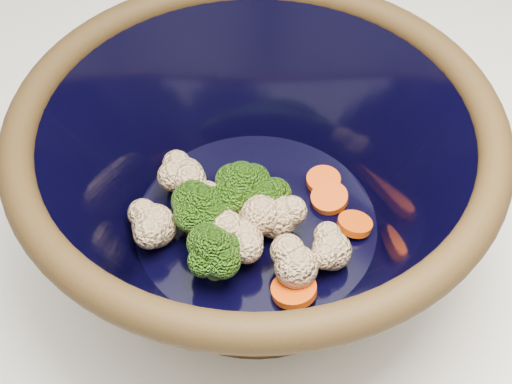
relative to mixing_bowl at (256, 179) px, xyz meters
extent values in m
cylinder|color=black|center=(0.00, 0.00, -0.08)|extent=(0.20, 0.20, 0.01)
torus|color=black|center=(0.00, 0.00, 0.05)|extent=(0.33, 0.33, 0.02)
cylinder|color=black|center=(0.00, 0.00, -0.05)|extent=(0.19, 0.19, 0.00)
cylinder|color=#608442|center=(-0.04, 0.02, -0.04)|extent=(0.01, 0.01, 0.02)
ellipsoid|color=#3A6F15|center=(-0.04, 0.02, -0.02)|extent=(0.04, 0.04, 0.03)
cylinder|color=#608442|center=(-0.05, -0.02, -0.04)|extent=(0.01, 0.01, 0.02)
ellipsoid|color=#3A6F15|center=(-0.05, -0.02, -0.02)|extent=(0.04, 0.04, 0.03)
cylinder|color=#608442|center=(0.00, 0.01, -0.04)|extent=(0.01, 0.01, 0.02)
ellipsoid|color=#3A6F15|center=(0.00, 0.01, -0.01)|extent=(0.04, 0.04, 0.04)
cylinder|color=#608442|center=(0.01, 0.00, -0.04)|extent=(0.01, 0.01, 0.02)
ellipsoid|color=#3A6F15|center=(0.01, 0.00, -0.02)|extent=(0.03, 0.03, 0.03)
sphere|color=beige|center=(-0.03, -0.02, -0.03)|extent=(0.03, 0.03, 0.03)
sphere|color=beige|center=(-0.03, 0.02, -0.03)|extent=(0.03, 0.03, 0.03)
sphere|color=beige|center=(-0.02, 0.06, -0.03)|extent=(0.03, 0.03, 0.03)
sphere|color=beige|center=(0.01, -0.02, -0.03)|extent=(0.03, 0.03, 0.03)
sphere|color=beige|center=(-0.01, -0.06, -0.03)|extent=(0.03, 0.03, 0.03)
sphere|color=beige|center=(0.00, 0.00, -0.04)|extent=(0.03, 0.03, 0.03)
sphere|color=beige|center=(-0.07, 0.03, -0.03)|extent=(0.03, 0.03, 0.03)
sphere|color=beige|center=(0.02, -0.06, -0.03)|extent=(0.03, 0.03, 0.03)
cylinder|color=#DB4409|center=(0.06, -0.02, -0.04)|extent=(0.03, 0.03, 0.01)
cylinder|color=#DB4409|center=(0.06, 0.00, -0.04)|extent=(0.03, 0.03, 0.01)
cylinder|color=#DB4409|center=(-0.01, 0.00, -0.04)|extent=(0.03, 0.03, 0.01)
cylinder|color=#DB4409|center=(-0.04, 0.02, -0.04)|extent=(0.03, 0.03, 0.01)
cylinder|color=#DB4409|center=(-0.02, -0.07, -0.04)|extent=(0.03, 0.03, 0.01)
cylinder|color=#DB4409|center=(0.01, 0.00, -0.04)|extent=(0.03, 0.03, 0.01)
cylinder|color=#DB4409|center=(0.05, -0.05, -0.04)|extent=(0.03, 0.03, 0.01)
camera|label=1|loc=(-0.21, -0.26, 0.38)|focal=50.00mm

